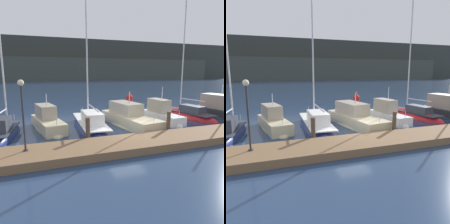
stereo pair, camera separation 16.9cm
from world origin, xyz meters
TOP-DOWN VIEW (x-y plane):
  - ground_plane at (0.00, 0.00)m, footprint 400.00×400.00m
  - dock at (0.00, -2.42)m, footprint 36.01×2.80m
  - mooring_pile_2 at (-2.99, -0.77)m, footprint 0.28×0.28m
  - mooring_pile_3 at (2.99, -0.77)m, footprint 0.28×0.28m
  - sailboat_berth_3 at (-8.05, 2.58)m, footprint 2.10×5.80m
  - motorboat_berth_4 at (-5.16, 3.71)m, footprint 2.73×5.91m
  - sailboat_berth_5 at (-1.92, 2.95)m, footprint 2.75×8.53m
  - motorboat_berth_6 at (1.50, 2.77)m, footprint 3.39×7.72m
  - motorboat_berth_7 at (4.94, 3.17)m, footprint 1.90×5.54m
  - sailboat_berth_8 at (8.33, 4.10)m, footprint 3.00×7.86m
  - motorboat_berth_9 at (11.68, 2.86)m, footprint 3.16×6.81m
  - channel_buoy at (6.73, 14.21)m, footprint 1.39×1.39m
  - dock_lamppost at (-6.66, -2.10)m, footprint 0.32×0.32m
  - hillside_backdrop at (3.67, 108.37)m, footprint 240.00×23.00m

SIDE VIEW (x-z plane):
  - ground_plane at x=0.00m, z-range 0.00..0.00m
  - sailboat_berth_8 at x=8.33m, z-range -6.00..6.26m
  - sailboat_berth_5 at x=-1.92m, z-range -5.69..5.99m
  - sailboat_berth_3 at x=-8.05m, z-range -4.46..4.77m
  - dock at x=0.00m, z-range 0.00..0.45m
  - motorboat_berth_7 at x=4.94m, z-range -1.55..2.24m
  - motorboat_berth_4 at x=-5.16m, z-range -1.32..2.04m
  - motorboat_berth_6 at x=1.50m, z-range -1.23..2.00m
  - motorboat_berth_9 at x=11.68m, z-range -1.41..2.31m
  - channel_buoy at x=6.73m, z-range -0.25..1.48m
  - mooring_pile_2 at x=-2.99m, z-range 0.00..1.68m
  - mooring_pile_3 at x=2.99m, z-range 0.00..1.70m
  - dock_lamppost at x=-6.66m, z-range 1.10..4.79m
  - hillside_backdrop at x=3.67m, z-range -0.84..20.51m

